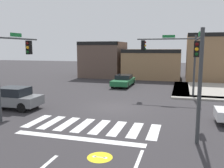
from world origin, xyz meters
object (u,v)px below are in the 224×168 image
object	(u,v)px
traffic_signal_southwest	(13,58)
car_gray	(12,98)
traffic_signal_southeast	(198,61)
traffic_signal_northeast	(171,54)
car_green	(123,81)

from	to	relation	value
traffic_signal_southwest	car_gray	size ratio (longest dim) A/B	1.25
traffic_signal_southwest	car_gray	bearing A→B (deg)	44.61
traffic_signal_southeast	traffic_signal_northeast	bearing A→B (deg)	11.16
traffic_signal_northeast	car_green	bearing A→B (deg)	-41.60
traffic_signal_southeast	car_green	distance (m)	15.91
traffic_signal_southwest	car_green	xyz separation A→B (m)	(3.84, 14.10, -3.07)
traffic_signal_southwest	car_gray	world-z (taller)	traffic_signal_southwest
traffic_signal_northeast	car_gray	world-z (taller)	traffic_signal_northeast
traffic_signal_southwest	traffic_signal_southeast	bearing A→B (deg)	-88.63
traffic_signal_northeast	car_green	world-z (taller)	traffic_signal_northeast
traffic_signal_southeast	car_gray	world-z (taller)	traffic_signal_southeast
traffic_signal_southwest	traffic_signal_northeast	bearing A→B (deg)	-45.29
car_green	car_gray	bearing A→B (deg)	-23.06
car_green	traffic_signal_northeast	bearing A→B (deg)	48.40
traffic_signal_southeast	car_green	xyz separation A→B (m)	(-7.26, 13.84, -3.02)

